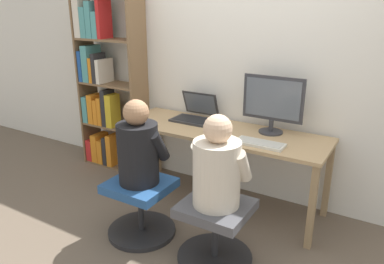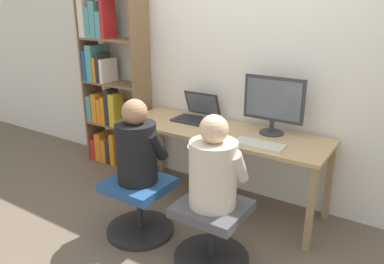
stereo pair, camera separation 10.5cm
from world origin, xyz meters
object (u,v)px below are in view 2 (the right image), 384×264
(person_at_monitor, at_px, (213,168))
(desktop_monitor, at_px, (273,104))
(office_chair_right, at_px, (139,204))
(keyboard, at_px, (259,144))
(bookshelf, at_px, (107,86))
(laptop, at_px, (196,114))
(office_chair_left, at_px, (212,230))
(person_at_laptop, at_px, (137,147))

(person_at_monitor, bearing_deg, desktop_monitor, 86.98)
(desktop_monitor, distance_m, office_chair_right, 1.38)
(desktop_monitor, bearing_deg, keyboard, -84.87)
(desktop_monitor, height_order, office_chair_right, desktop_monitor)
(bookshelf, bearing_deg, desktop_monitor, 0.58)
(office_chair_right, bearing_deg, desktop_monitor, 52.14)
(desktop_monitor, bearing_deg, laptop, -179.16)
(keyboard, bearing_deg, office_chair_left, -97.47)
(laptop, bearing_deg, keyboard, -21.87)
(office_chair_right, bearing_deg, keyboard, 38.63)
(desktop_monitor, relative_size, office_chair_left, 0.96)
(laptop, xyz_separation_m, bookshelf, (-1.16, -0.01, 0.14))
(office_chair_left, bearing_deg, office_chair_right, -179.42)
(keyboard, relative_size, bookshelf, 0.20)
(keyboard, distance_m, office_chair_right, 1.07)
(office_chair_right, xyz_separation_m, person_at_laptop, (-0.00, 0.00, 0.50))
(keyboard, bearing_deg, bookshelf, 171.03)
(keyboard, relative_size, person_at_monitor, 0.60)
(keyboard, relative_size, office_chair_right, 0.71)
(office_chair_right, height_order, person_at_monitor, person_at_monitor)
(desktop_monitor, bearing_deg, office_chair_right, -127.86)
(person_at_laptop, bearing_deg, office_chair_right, -90.00)
(desktop_monitor, height_order, person_at_monitor, desktop_monitor)
(office_chair_left, height_order, person_at_laptop, person_at_laptop)
(person_at_monitor, relative_size, bookshelf, 0.34)
(keyboard, bearing_deg, office_chair_right, -141.37)
(keyboard, distance_m, person_at_laptop, 0.95)
(office_chair_left, bearing_deg, person_at_monitor, 90.00)
(bookshelf, bearing_deg, person_at_laptop, -36.90)
(bookshelf, bearing_deg, laptop, 0.41)
(laptop, distance_m, person_at_laptop, 0.91)
(person_at_monitor, bearing_deg, laptop, 128.18)
(person_at_monitor, bearing_deg, office_chair_right, -179.03)
(office_chair_right, bearing_deg, office_chair_left, 0.58)
(office_chair_left, bearing_deg, bookshelf, 154.34)
(keyboard, distance_m, office_chair_left, 0.77)
(keyboard, bearing_deg, laptop, 158.13)
(person_at_monitor, relative_size, person_at_laptop, 0.98)
(office_chair_left, distance_m, person_at_laptop, 0.83)
(office_chair_left, xyz_separation_m, bookshelf, (-1.87, 0.90, 0.67))
(desktop_monitor, xyz_separation_m, office_chair_left, (-0.05, -0.92, -0.73))
(office_chair_left, distance_m, bookshelf, 2.18)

